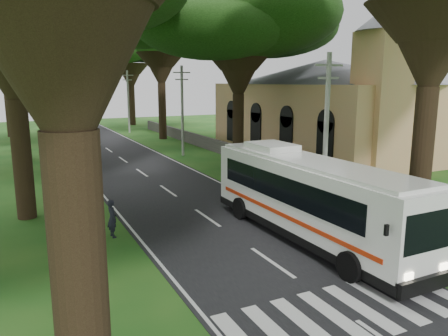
# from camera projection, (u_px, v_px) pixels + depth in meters

# --- Properties ---
(ground) EXTENTS (140.00, 140.00, 0.00)m
(ground) POSITION_uv_depth(u_px,v_px,m) (304.00, 285.00, 14.50)
(ground) COLOR #184E16
(ground) RESTS_ON ground
(road) EXTENTS (8.00, 120.00, 0.04)m
(road) POSITION_uv_depth(u_px,v_px,m) (126.00, 162.00, 36.56)
(road) COLOR black
(road) RESTS_ON ground
(crosswalk) EXTENTS (8.00, 3.00, 0.01)m
(crosswalk) POSITION_uv_depth(u_px,v_px,m) (345.00, 313.00, 12.74)
(crosswalk) COLOR silver
(crosswalk) RESTS_ON ground
(property_wall) EXTENTS (0.35, 50.00, 1.20)m
(property_wall) POSITION_uv_depth(u_px,v_px,m) (227.00, 149.00, 39.41)
(property_wall) COLOR #383533
(property_wall) RESTS_ON ground
(church) EXTENTS (14.00, 24.00, 11.60)m
(church) POSITION_uv_depth(u_px,v_px,m) (325.00, 100.00, 40.19)
(church) COLOR tan
(church) RESTS_ON ground
(pole_near) EXTENTS (1.60, 0.24, 8.00)m
(pole_near) POSITION_uv_depth(u_px,v_px,m) (326.00, 133.00, 21.33)
(pole_near) COLOR gray
(pole_near) RESTS_ON ground
(pole_mid) EXTENTS (1.60, 0.24, 8.00)m
(pole_mid) POSITION_uv_depth(u_px,v_px,m) (182.00, 109.00, 38.98)
(pole_mid) COLOR gray
(pole_mid) RESTS_ON ground
(pole_far) EXTENTS (1.60, 0.24, 8.00)m
(pole_far) POSITION_uv_depth(u_px,v_px,m) (128.00, 101.00, 56.63)
(pole_far) COLOR gray
(pole_far) RESTS_ON ground
(tree_l_midb) EXTENTS (12.88, 12.88, 15.50)m
(tree_l_midb) POSITION_uv_depth(u_px,v_px,m) (12.00, 7.00, 35.31)
(tree_l_midb) COLOR black
(tree_l_midb) RESTS_ON ground
(tree_l_far) EXTENTS (13.98, 13.98, 16.06)m
(tree_l_far) POSITION_uv_depth(u_px,v_px,m) (1.00, 26.00, 50.70)
(tree_l_far) COLOR black
(tree_l_far) RESTS_ON ground
(tree_r_mida) EXTENTS (15.59, 15.59, 14.86)m
(tree_r_mida) POSITION_uv_depth(u_px,v_px,m) (239.00, 17.00, 33.33)
(tree_r_mida) COLOR black
(tree_r_mida) RESTS_ON ground
(tree_r_midb) EXTENTS (14.03, 14.03, 16.24)m
(tree_r_midb) POSITION_uv_depth(u_px,v_px,m) (160.00, 22.00, 48.68)
(tree_r_midb) COLOR black
(tree_r_midb) RESTS_ON ground
(tree_r_far) EXTENTS (12.74, 12.74, 14.77)m
(tree_r_far) POSITION_uv_depth(u_px,v_px,m) (130.00, 46.00, 65.23)
(tree_r_far) COLOR black
(tree_r_far) RESTS_ON ground
(coach_bus) EXTENTS (2.92, 11.83, 3.48)m
(coach_bus) POSITION_uv_depth(u_px,v_px,m) (308.00, 197.00, 18.40)
(coach_bus) COLOR white
(coach_bus) RESTS_ON ground
(distant_car_a) EXTENTS (2.28, 3.95, 1.26)m
(distant_car_a) POSITION_uv_depth(u_px,v_px,m) (86.00, 138.00, 46.67)
(distant_car_a) COLOR silver
(distant_car_a) RESTS_ON road
(distant_car_b) EXTENTS (1.71, 3.68, 1.17)m
(distant_car_b) POSITION_uv_depth(u_px,v_px,m) (70.00, 125.00, 60.54)
(distant_car_b) COLOR navy
(distant_car_b) RESTS_ON road
(pedestrian) EXTENTS (0.48, 0.66, 1.67)m
(pedestrian) POSITION_uv_depth(u_px,v_px,m) (112.00, 218.00, 18.82)
(pedestrian) COLOR black
(pedestrian) RESTS_ON ground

